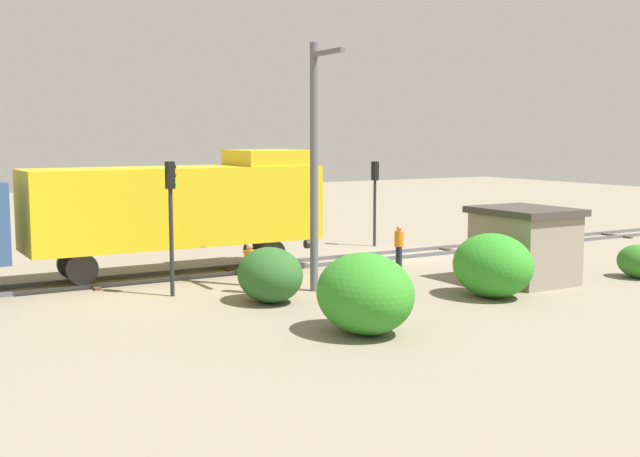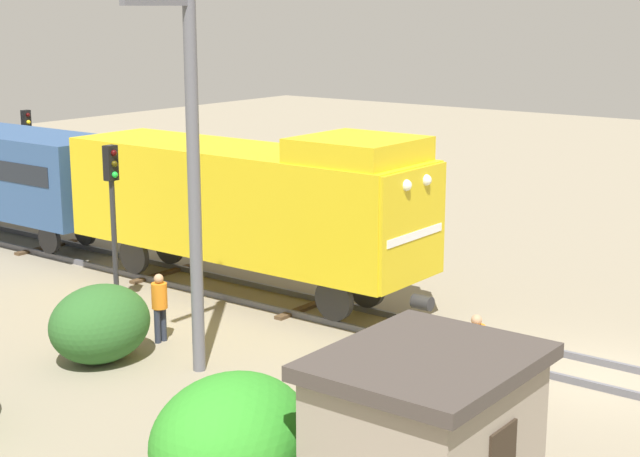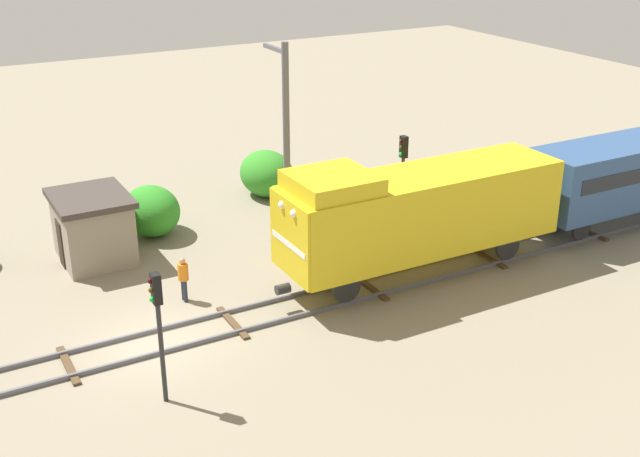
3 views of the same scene
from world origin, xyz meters
name	(u,v)px [view 2 (image 2 of 3)]	position (x,y,z in m)	size (l,w,h in m)	color
ground_plane	(606,379)	(0.00, 0.00, 0.00)	(99.75, 99.75, 0.00)	gray
railway_track	(606,376)	(0.00, 0.00, 0.07)	(2.40, 66.50, 0.16)	#595960
locomotive	(249,199)	(0.00, 10.31, 2.77)	(2.90, 11.60, 4.60)	gold
traffic_signal_mid	(113,199)	(-3.40, 11.95, 3.11)	(0.32, 0.34, 4.49)	#262628
traffic_signal_far	(28,141)	(3.60, 25.02, 2.78)	(0.32, 0.34, 3.99)	#262628
worker_near_track	(476,347)	(-2.40, 1.93, 1.00)	(0.38, 0.38, 1.70)	#262B38
worker_by_signal	(160,302)	(-4.20, 9.49, 1.00)	(0.38, 0.38, 1.70)	#262B38
catenary_mast	(192,173)	(-5.06, 7.42, 4.46)	(1.94, 0.28, 8.42)	#595960
relay_hut	(426,436)	(-7.50, 0.04, 1.39)	(3.50, 2.90, 2.74)	gray
bush_mid	(232,439)	(-8.91, 2.85, 1.06)	(2.93, 2.39, 2.13)	#2F8A26
bush_back	(100,324)	(-5.94, 9.60, 0.89)	(2.45, 2.01, 1.78)	#2A5C26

